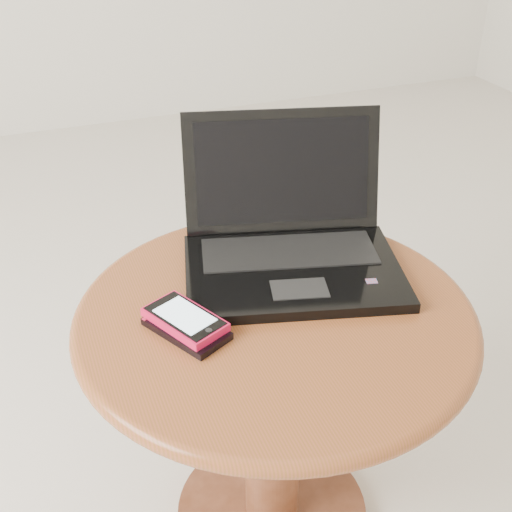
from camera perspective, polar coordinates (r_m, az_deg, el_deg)
name	(u,v)px	position (r m, az deg, el deg)	size (l,w,h in m)	color
table	(274,361)	(1.01, 1.57, -8.85)	(0.57, 0.57, 0.45)	#4C2311
laptop	(290,241)	(1.03, 2.87, 1.24)	(0.38, 0.35, 0.21)	black
phone_black	(186,329)	(0.90, -5.91, -6.12)	(0.11, 0.13, 0.01)	black
phone_pink	(185,319)	(0.90, -6.03, -5.32)	(0.10, 0.13, 0.01)	#D61240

